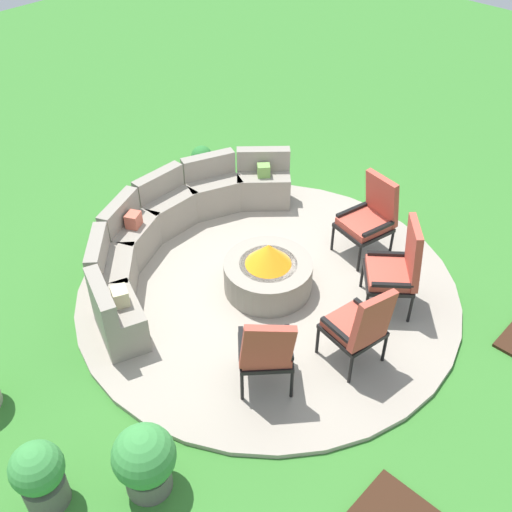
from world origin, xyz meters
name	(u,v)px	position (x,y,z in m)	size (l,w,h in m)	color
ground_plane	(268,291)	(0.00, 0.00, 0.00)	(24.00, 24.00, 0.00)	#387A2D
patio_circle	(268,289)	(0.00, 0.00, 0.03)	(4.65, 4.65, 0.06)	#9E9384
fire_pit	(268,272)	(0.00, 0.00, 0.32)	(1.07, 1.07, 0.67)	gray
curved_stone_bench	(171,230)	(-0.30, 1.41, 0.38)	(3.77, 1.84, 0.80)	gray
lounge_chair_front_left	(266,349)	(-1.11, -0.99, 0.60)	(0.76, 0.78, 1.05)	black
lounge_chair_front_right	(360,326)	(-0.21, -1.47, 0.61)	(0.63, 0.64, 1.06)	black
lounge_chair_back_left	(399,266)	(0.81, -1.26, 0.64)	(0.81, 0.82, 1.17)	black
lounge_chair_back_right	(371,216)	(1.43, -0.44, 0.62)	(0.72, 0.67, 1.09)	black
potted_plant_0	(145,460)	(-2.64, -0.97, 0.41)	(0.57, 0.57, 0.76)	#605B56
potted_plant_2	(202,163)	(1.17, 2.43, 0.31)	(0.32, 0.32, 0.58)	#A89E8E
potted_plant_3	(40,475)	(-3.34, -0.43, 0.40)	(0.47, 0.47, 0.74)	#605B56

